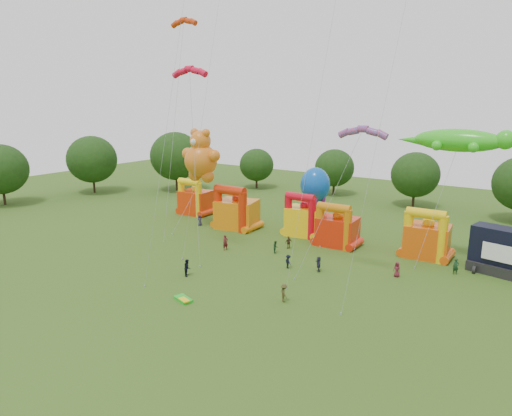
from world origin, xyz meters
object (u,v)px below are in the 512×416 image
Objects in this scene: gecko_kite at (444,184)px; spectator_4 at (289,242)px; teddy_bear_kite at (197,169)px; stage_trailer at (511,254)px; octopus_kite at (316,207)px; spectator_0 at (200,220)px; bouncy_castle_2 at (304,219)px; bouncy_castle_0 at (195,200)px.

spectator_4 is at bearing -163.50° from gecko_kite.
teddy_bear_kite is 17.61m from spectator_4.
octopus_kite reaches higher than stage_trailer.
octopus_kite is (15.56, 6.81, -4.86)m from teddy_bear_kite.
stage_trailer is 0.91× the size of octopus_kite.
stage_trailer is at bearing 132.11° from spectator_4.
spectator_4 is (16.48, -2.01, -0.02)m from spectator_0.
bouncy_castle_2 reaches higher than spectator_4.
stage_trailer is 0.54× the size of gecko_kite.
spectator_0 is 16.60m from spectator_4.
spectator_0 is at bearing -164.75° from bouncy_castle_2.
bouncy_castle_2 is at bearing -138.97° from spectator_4.
stage_trailer is 24.39m from octopus_kite.
stage_trailer reaches higher than spectator_0.
spectator_4 is at bearing -167.75° from stage_trailer.
bouncy_castle_2 is at bearing 177.86° from stage_trailer.
gecko_kite reaches higher than teddy_bear_kite.
bouncy_castle_2 is 0.40× the size of gecko_kite.
teddy_bear_kite is (-14.49, -5.20, 6.33)m from bouncy_castle_2.
gecko_kite is at bearing -3.84° from bouncy_castle_2.
teddy_bear_kite is at bearing -156.36° from octopus_kite.
spectator_0 is (-15.26, -4.16, -1.53)m from bouncy_castle_2.
bouncy_castle_0 is at bearing 122.29° from spectator_0.
teddy_bear_kite is (6.12, -6.04, 6.38)m from bouncy_castle_0.
stage_trailer is 24.68m from spectator_4.
gecko_kite is at bearing -177.95° from stage_trailer.
bouncy_castle_2 reaches higher than stage_trailer.
teddy_bear_kite reaches higher than stage_trailer.
octopus_kite is 5.56× the size of spectator_0.
teddy_bear_kite reaches higher than spectator_4.
bouncy_castle_2 is (20.62, -0.84, 0.05)m from bouncy_castle_0.
bouncy_castle_2 is 3.82× the size of spectator_4.
spectator_4 is (21.84, -7.02, -1.50)m from bouncy_castle_0.
spectator_0 is (-0.77, 1.04, -7.86)m from teddy_bear_kite.
spectator_4 is at bearing -21.64° from spectator_0.
octopus_kite is at bearing 2.03° from bouncy_castle_0.
bouncy_castle_0 is 0.98× the size of bouncy_castle_2.
stage_trailer is 40.49m from teddy_bear_kite.
bouncy_castle_0 is at bearing -177.97° from octopus_kite.
gecko_kite is (-7.30, -0.26, 6.79)m from stage_trailer.
bouncy_castle_2 is at bearing -2.34° from bouncy_castle_0.
bouncy_castle_0 reaches higher than spectator_0.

